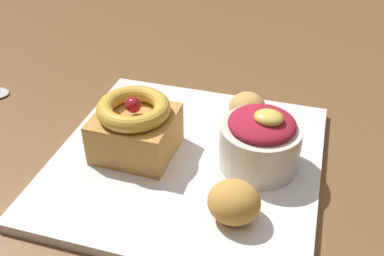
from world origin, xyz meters
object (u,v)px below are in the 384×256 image
at_px(cake_slice, 135,127).
at_px(fritter_middle, 247,108).
at_px(berry_ramekin, 260,141).
at_px(fritter_front, 235,202).
at_px(front_plate, 187,161).

height_order(cake_slice, fritter_middle, cake_slice).
bearing_deg(berry_ramekin, fritter_front, -96.09).
relative_size(cake_slice, berry_ramekin, 1.01).
relative_size(fritter_front, fritter_middle, 1.11).
bearing_deg(cake_slice, fritter_front, -28.75).
height_order(front_plate, fritter_middle, fritter_middle).
bearing_deg(berry_ramekin, fritter_middle, 109.41).
xyz_separation_m(front_plate, berry_ramekin, (0.08, 0.01, 0.04)).
height_order(front_plate, fritter_front, fritter_front).
relative_size(cake_slice, fritter_front, 1.74).
distance_m(cake_slice, fritter_middle, 0.15).
distance_m(cake_slice, fritter_front, 0.15).
bearing_deg(front_plate, fritter_middle, 60.31).
distance_m(front_plate, fritter_front, 0.11).
height_order(berry_ramekin, fritter_middle, berry_ramekin).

